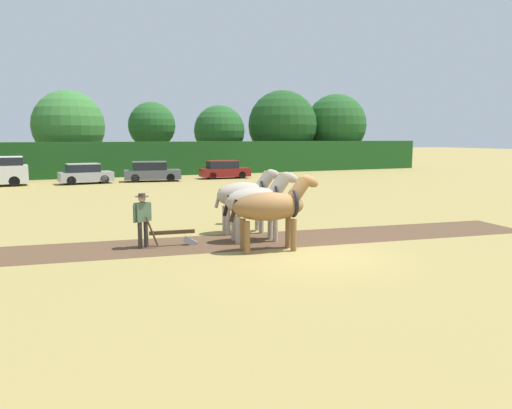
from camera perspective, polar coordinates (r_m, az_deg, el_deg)
The scene contains 17 objects.
ground_plane at distance 15.11m, azimuth 6.33°, elevation -5.77°, with size 240.00×240.00×0.00m, color #998447.
plowed_furrow_strip at distance 16.41m, azimuth -15.15°, elevation -4.90°, with size 29.31×2.75×0.01m, color brown.
hedgerow at distance 46.03m, azimuth -14.68°, elevation 5.03°, with size 63.70×1.40×3.08m, color #1E511E.
tree_center_left at distance 50.15m, azimuth -20.62°, elevation 8.40°, with size 6.59×6.59×7.82m.
tree_center at distance 51.31m, azimuth -11.82°, elevation 8.81°, with size 4.66×4.66×6.97m.
tree_center_right at distance 52.82m, azimuth -4.20°, elevation 8.39°, with size 5.31×5.31×6.80m.
tree_right at distance 55.78m, azimuth 3.03°, elevation 9.04°, with size 7.58×7.58×8.59m.
tree_far_right at distance 58.65m, azimuth 9.13°, elevation 8.99°, with size 6.94×6.94×8.38m.
draft_horse_lead_left at distance 15.38m, azimuth 1.82°, elevation -0.22°, with size 2.94×1.22×2.41m.
draft_horse_lead_right at distance 16.84m, azimuth 0.19°, elevation 0.39°, with size 2.70×1.30×2.42m.
draft_horse_trail_left at distance 18.31m, azimuth -1.19°, elevation 1.11°, with size 2.60×1.24×2.41m.
plow at distance 16.46m, azimuth -9.10°, elevation -3.56°, with size 1.71×0.55×1.13m.
farmer_at_plow at distance 16.20m, azimuth -12.85°, elevation -1.27°, with size 0.63×0.44×1.75m.
farmer_beside_team at distance 20.24m, azimuth -2.22°, elevation 0.34°, with size 0.41×0.55×1.59m.
parked_car_left at distance 39.89m, azimuth -18.96°, elevation 3.32°, with size 3.99×2.10×1.53m.
parked_car_center_left at distance 40.58m, azimuth -11.85°, elevation 3.68°, with size 4.60×2.43×1.59m.
parked_car_center at distance 42.66m, azimuth -3.66°, elevation 3.98°, with size 4.26×1.96×1.52m.
Camera 1 is at (-7.44, -12.67, 3.52)m, focal length 35.00 mm.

